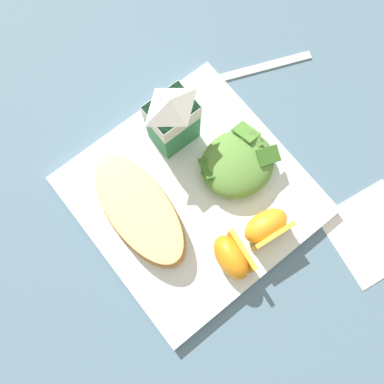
# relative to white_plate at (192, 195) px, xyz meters

# --- Properties ---
(ground) EXTENTS (3.00, 3.00, 0.00)m
(ground) POSITION_rel_white_plate_xyz_m (0.00, 0.00, -0.01)
(ground) COLOR slate
(white_plate) EXTENTS (0.28, 0.28, 0.02)m
(white_plate) POSITION_rel_white_plate_xyz_m (0.00, 0.00, 0.00)
(white_plate) COLOR silver
(white_plate) RESTS_ON ground
(cheesy_pizza_bread) EXTENTS (0.09, 0.17, 0.04)m
(cheesy_pizza_bread) POSITION_rel_white_plate_xyz_m (-0.07, 0.02, 0.03)
(cheesy_pizza_bread) COLOR #B77F42
(cheesy_pizza_bread) RESTS_ON white_plate
(green_salad_pile) EXTENTS (0.10, 0.09, 0.04)m
(green_salad_pile) POSITION_rel_white_plate_xyz_m (0.07, -0.01, 0.03)
(green_salad_pile) COLOR #5B8E3D
(green_salad_pile) RESTS_ON white_plate
(milk_carton) EXTENTS (0.06, 0.04, 0.11)m
(milk_carton) POSITION_rel_white_plate_xyz_m (0.03, 0.08, 0.07)
(milk_carton) COLOR #2D8451
(milk_carton) RESTS_ON white_plate
(orange_wedge_front) EXTENTS (0.04, 0.06, 0.04)m
(orange_wedge_front) POSITION_rel_white_plate_xyz_m (-0.01, -0.10, 0.03)
(orange_wedge_front) COLOR orange
(orange_wedge_front) RESTS_ON white_plate
(orange_wedge_middle) EXTENTS (0.06, 0.04, 0.04)m
(orange_wedge_middle) POSITION_rel_white_plate_xyz_m (0.04, -0.10, 0.03)
(orange_wedge_middle) COLOR orange
(orange_wedge_middle) RESTS_ON white_plate
(paper_napkin) EXTENTS (0.13, 0.13, 0.00)m
(paper_napkin) POSITION_rel_white_plate_xyz_m (0.16, -0.19, -0.01)
(paper_napkin) COLOR white
(paper_napkin) RESTS_ON ground
(metal_fork) EXTENTS (0.18, 0.09, 0.01)m
(metal_fork) POSITION_rel_white_plate_xyz_m (0.17, 0.10, -0.01)
(metal_fork) COLOR silver
(metal_fork) RESTS_ON ground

